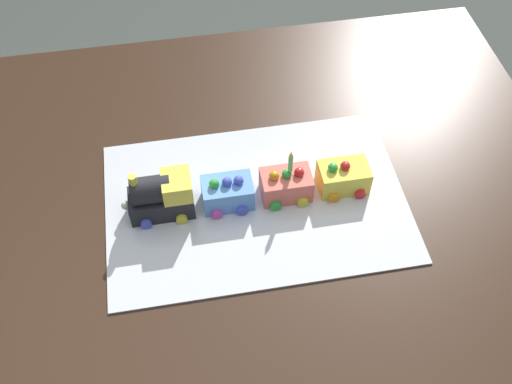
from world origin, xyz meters
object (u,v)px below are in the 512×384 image
object	(u,v)px
dining_table	(237,215)
birthday_candle	(291,162)
cake_car_gondola_sky_blue	(228,192)
cake_car_tanker_lemon	(343,177)
cake_locomotive	(161,196)
cake_car_hopper_coral	(286,184)

from	to	relation	value
dining_table	birthday_candle	world-z (taller)	birthday_candle
cake_car_gondola_sky_blue	cake_car_tanker_lemon	world-z (taller)	same
dining_table	cake_locomotive	size ratio (longest dim) A/B	10.00
cake_car_gondola_sky_blue	birthday_candle	distance (m)	0.14
dining_table	cake_car_hopper_coral	size ratio (longest dim) A/B	14.00
dining_table	cake_locomotive	distance (m)	0.22
dining_table	cake_car_gondola_sky_blue	distance (m)	0.15
cake_car_gondola_sky_blue	cake_car_tanker_lemon	distance (m)	0.24
cake_car_gondola_sky_blue	cake_car_hopper_coral	size ratio (longest dim) A/B	1.00
cake_car_hopper_coral	birthday_candle	distance (m)	0.07
cake_car_gondola_sky_blue	birthday_candle	size ratio (longest dim) A/B	1.85
cake_car_hopper_coral	cake_car_tanker_lemon	size ratio (longest dim) A/B	1.00
dining_table	birthday_candle	bearing A→B (deg)	-23.76
cake_car_tanker_lemon	birthday_candle	distance (m)	0.13
cake_car_tanker_lemon	birthday_candle	xyz separation A→B (m)	(-0.11, 0.00, 0.07)
birthday_candle	cake_car_hopper_coral	bearing A→B (deg)	-180.00
cake_car_hopper_coral	birthday_candle	xyz separation A→B (m)	(0.01, 0.00, 0.07)
cake_car_hopper_coral	birthday_candle	bearing A→B (deg)	0.00
cake_locomotive	cake_car_gondola_sky_blue	world-z (taller)	cake_locomotive
cake_car_hopper_coral	cake_car_tanker_lemon	distance (m)	0.12
dining_table	cake_car_tanker_lemon	world-z (taller)	cake_car_tanker_lemon
cake_locomotive	birthday_candle	size ratio (longest dim) A/B	2.60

